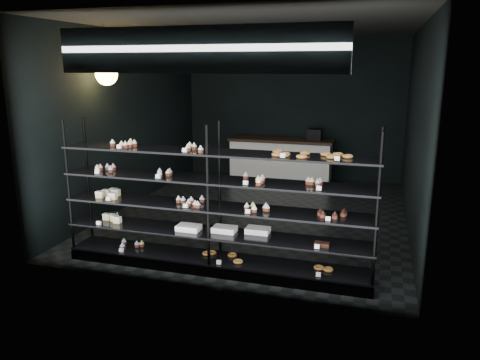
# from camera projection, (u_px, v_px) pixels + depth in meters

# --- Properties ---
(room) EXTENTS (5.01, 6.01, 3.20)m
(room) POSITION_uv_depth(u_px,v_px,m) (261.00, 125.00, 8.00)
(room) COLOR black
(room) RESTS_ON ground
(display_shelf) EXTENTS (4.00, 0.50, 1.91)m
(display_shelf) POSITION_uv_depth(u_px,v_px,m) (212.00, 223.00, 5.95)
(display_shelf) COLOR black
(display_shelf) RESTS_ON room
(signage) EXTENTS (3.30, 0.05, 0.50)m
(signage) POSITION_uv_depth(u_px,v_px,m) (195.00, 50.00, 5.00)
(signage) COLOR #0C0F3E
(signage) RESTS_ON room
(pendant_lamp) EXTENTS (0.34, 0.34, 0.90)m
(pendant_lamp) POSITION_uv_depth(u_px,v_px,m) (106.00, 74.00, 7.31)
(pendant_lamp) COLOR black
(pendant_lamp) RESTS_ON room
(service_counter) EXTENTS (2.34, 0.65, 1.23)m
(service_counter) POSITION_uv_depth(u_px,v_px,m) (281.00, 160.00, 10.62)
(service_counter) COLOR white
(service_counter) RESTS_ON room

